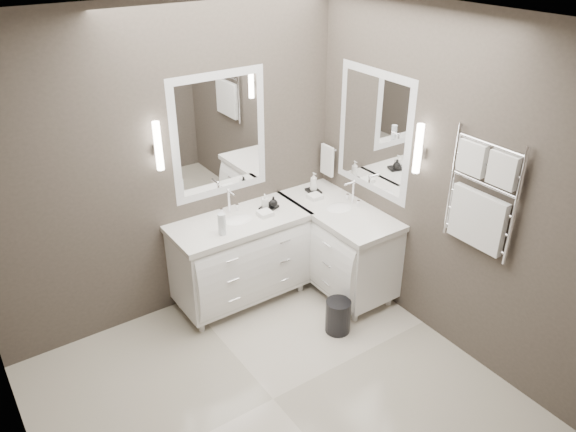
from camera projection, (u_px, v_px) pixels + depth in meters
floor at (273, 399)px, 4.22m from camera, size 3.20×3.00×0.01m
ceiling at (267, 24)px, 2.94m from camera, size 3.20×3.00×0.01m
wall_back at (172, 168)px, 4.67m from camera, size 3.20×0.01×2.70m
wall_front at (455, 390)px, 2.49m from camera, size 3.20×0.01×2.70m
wall_right at (443, 185)px, 4.38m from camera, size 0.01×3.00×2.70m
vanity_back at (240, 255)px, 5.10m from camera, size 1.24×0.59×0.97m
vanity_right at (338, 242)px, 5.30m from camera, size 0.59×1.24×0.97m
mirror_back at (220, 135)px, 4.79m from camera, size 0.90×0.02×1.10m
mirror_right at (374, 132)px, 4.86m from camera, size 0.02×0.90×1.10m
sconce_back at (158, 147)px, 4.43m from camera, size 0.06×0.06×0.40m
sconce_right at (418, 150)px, 4.39m from camera, size 0.06×0.06×0.40m
towel_bar_corner at (327, 160)px, 5.44m from camera, size 0.03×0.22×0.30m
towel_ladder at (481, 201)px, 4.04m from camera, size 0.06×0.58×0.90m
waste_bin at (338, 316)px, 4.85m from camera, size 0.27×0.27×0.31m
amenity_tray_back at (269, 207)px, 5.11m from camera, size 0.19×0.16×0.02m
amenity_tray_right at (313, 191)px, 5.41m from camera, size 0.13×0.16×0.02m
water_bottle at (222, 224)px, 4.66m from camera, size 0.09×0.09×0.19m
soap_bottle_a at (265, 200)px, 5.07m from camera, size 0.07×0.07×0.12m
soap_bottle_b at (273, 202)px, 5.07m from camera, size 0.08×0.08×0.10m
soap_bottle_c at (314, 182)px, 5.37m from camera, size 0.07×0.08×0.18m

